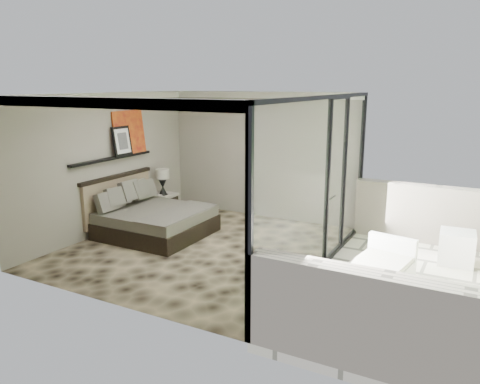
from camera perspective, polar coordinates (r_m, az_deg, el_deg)
The scene contains 14 objects.
floor at distance 8.75m, azimuth -4.65°, elevation -6.79°, with size 5.00×5.00×0.00m, color black.
ceiling at distance 8.24m, azimuth -5.01°, elevation 11.79°, with size 4.50×5.00×0.02m, color silver.
back_wall at distance 10.53m, azimuth 2.61°, elevation 4.49°, with size 4.50×0.02×2.80m, color gray.
left_wall at distance 9.78m, azimuth -15.92°, elevation 3.34°, with size 0.02×5.00×2.80m, color gray.
glass_wall at distance 7.42m, azimuth 9.90°, elevation 0.68°, with size 0.08×5.00×2.80m, color white.
terrace_slab at distance 7.56m, azimuth 20.50°, elevation -11.41°, with size 3.00×5.00×0.12m, color beige.
picture_ledge at distance 9.79m, azimuth -15.29°, elevation 3.98°, with size 0.12×2.20×0.05m, color black.
bed at distance 9.57m, azimuth -10.69°, elevation -3.20°, with size 1.98×1.92×1.09m.
nightstand at distance 10.87m, azimuth -9.23°, elevation -1.56°, with size 0.51×0.51×0.51m, color black.
table_lamp at distance 10.72m, azimuth -9.43°, elevation 1.68°, with size 0.31×0.31×0.57m.
abstract_canvas at distance 10.14m, azimuth -13.37°, elevation 7.10°, with size 0.04×0.90×0.90m, color red.
framed_print at distance 9.91m, azimuth -14.20°, elevation 6.05°, with size 0.03×0.50×0.60m, color black.
ottoman at distance 8.72m, azimuth 24.89°, elevation -6.16°, with size 0.55×0.55×0.55m, color silver.
lounger at distance 7.39m, azimuth 16.18°, elevation -9.55°, with size 1.00×1.65×0.61m.
Camera 1 is at (4.52, -6.89, 2.96)m, focal length 35.00 mm.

